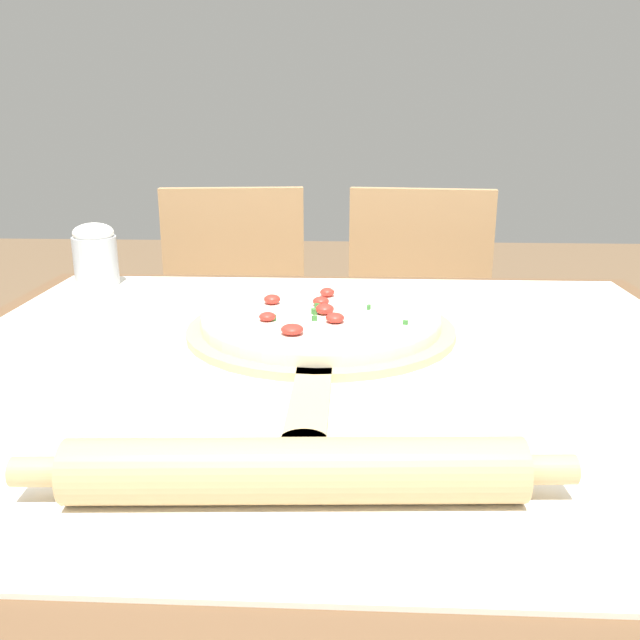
{
  "coord_description": "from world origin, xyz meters",
  "views": [
    {
      "loc": [
        0.03,
        -0.87,
        1.06
      ],
      "look_at": [
        -0.02,
        0.09,
        0.77
      ],
      "focal_mm": 38.0,
      "sensor_mm": 36.0,
      "label": 1
    }
  ],
  "objects_px": {
    "chair_left": "(235,332)",
    "flour_cup": "(95,254)",
    "pizza_peel": "(320,333)",
    "chair_right": "(416,334)",
    "rolling_pin": "(295,471)",
    "pizza": "(321,317)"
  },
  "relations": [
    {
      "from": "chair_left",
      "to": "flour_cup",
      "type": "distance_m",
      "value": 0.56
    },
    {
      "from": "pizza_peel",
      "to": "chair_left",
      "type": "height_order",
      "value": "chair_left"
    },
    {
      "from": "pizza_peel",
      "to": "chair_right",
      "type": "relative_size",
      "value": 0.69
    },
    {
      "from": "chair_left",
      "to": "rolling_pin",
      "type": "bearing_deg",
      "value": -84.35
    },
    {
      "from": "pizza_peel",
      "to": "pizza",
      "type": "bearing_deg",
      "value": 90.94
    },
    {
      "from": "pizza",
      "to": "chair_right",
      "type": "height_order",
      "value": "chair_right"
    },
    {
      "from": "pizza",
      "to": "flour_cup",
      "type": "distance_m",
      "value": 0.54
    },
    {
      "from": "pizza",
      "to": "chair_right",
      "type": "xyz_separation_m",
      "value": [
        0.22,
        0.73,
        -0.26
      ]
    },
    {
      "from": "chair_left",
      "to": "pizza",
      "type": "bearing_deg",
      "value": -76.79
    },
    {
      "from": "flour_cup",
      "to": "pizza_peel",
      "type": "bearing_deg",
      "value": -34.21
    },
    {
      "from": "rolling_pin",
      "to": "flour_cup",
      "type": "bearing_deg",
      "value": 120.78
    },
    {
      "from": "pizza_peel",
      "to": "chair_left",
      "type": "relative_size",
      "value": 0.69
    },
    {
      "from": "chair_right",
      "to": "rolling_pin",
      "type": "bearing_deg",
      "value": -94.13
    },
    {
      "from": "pizza",
      "to": "rolling_pin",
      "type": "bearing_deg",
      "value": -90.1
    },
    {
      "from": "pizza",
      "to": "chair_left",
      "type": "distance_m",
      "value": 0.82
    },
    {
      "from": "rolling_pin",
      "to": "chair_right",
      "type": "bearing_deg",
      "value": 79.53
    },
    {
      "from": "chair_right",
      "to": "chair_left",
      "type": "bearing_deg",
      "value": -173.66
    },
    {
      "from": "pizza",
      "to": "flour_cup",
      "type": "relative_size",
      "value": 2.98
    },
    {
      "from": "rolling_pin",
      "to": "chair_right",
      "type": "distance_m",
      "value": 1.24
    },
    {
      "from": "pizza",
      "to": "chair_left",
      "type": "bearing_deg",
      "value": 109.97
    },
    {
      "from": "rolling_pin",
      "to": "flour_cup",
      "type": "xyz_separation_m",
      "value": [
        -0.45,
        0.76,
        0.03
      ]
    },
    {
      "from": "chair_right",
      "to": "flour_cup",
      "type": "bearing_deg",
      "value": -140.58
    }
  ]
}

